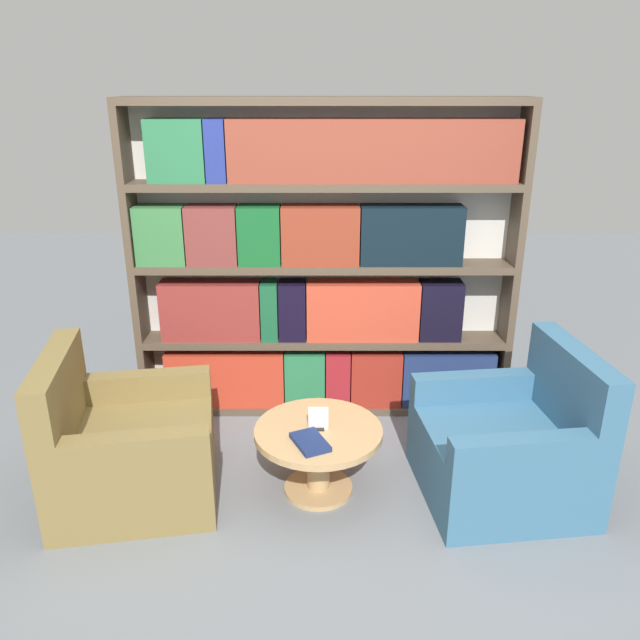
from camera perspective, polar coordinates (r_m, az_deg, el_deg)
name	(u,v)px	position (r m, az deg, el deg)	size (l,w,h in m)	color
ground_plane	(327,523)	(3.62, 0.60, -18.03)	(14.00, 14.00, 0.00)	slate
bookshelf	(323,269)	(4.32, 0.27, 4.67)	(2.63, 0.30, 2.19)	silver
armchair_left	(128,449)	(3.83, -17.11, -11.20)	(1.02, 0.99, 0.90)	olive
armchair_right	(511,448)	(3.84, 17.05, -11.15)	(0.98, 0.95, 0.90)	#386684
coffee_table	(320,447)	(3.69, -0.02, -11.49)	(0.74, 0.74, 0.42)	tan
table_sign	(320,420)	(3.59, -0.02, -9.11)	(0.11, 0.06, 0.14)	black
stray_book	(312,442)	(3.48, -0.78, -11.10)	(0.24, 0.28, 0.03)	navy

